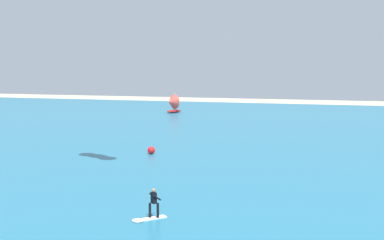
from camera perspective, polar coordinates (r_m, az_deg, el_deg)
ocean at (r=60.52m, az=9.90°, el=-1.42°), size 160.00×90.00×0.10m
kitesurfer at (r=26.06m, az=-5.02°, el=-10.54°), size 1.78×1.78×1.67m
sailboat_near_shore at (r=83.00m, az=-2.42°, el=2.02°), size 2.99×3.30×3.67m
marker_buoy at (r=44.64m, az=-4.94°, el=-3.65°), size 0.71×0.71×0.71m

